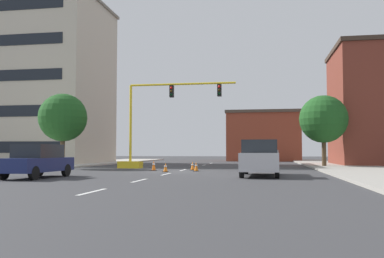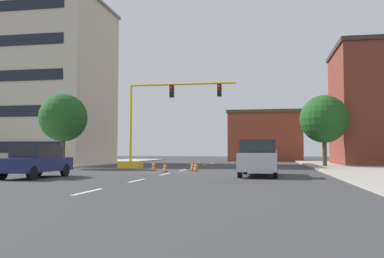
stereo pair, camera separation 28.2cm
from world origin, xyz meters
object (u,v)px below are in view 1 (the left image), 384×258
traffic_signal_gantry (145,140)px  tree_right_mid (323,119)px  sedan_navy_near_left (37,161)px  traffic_cone_roadside_c (154,166)px  tree_left_near (63,118)px  pickup_truck_silver (260,159)px  traffic_cone_roadside_a (196,167)px  traffic_cone_roadside_b (192,166)px  traffic_cone_roadside_d (166,168)px

traffic_signal_gantry → tree_right_mid: traffic_signal_gantry is taller
sedan_navy_near_left → traffic_cone_roadside_c: 9.63m
tree_left_near → pickup_truck_silver: tree_left_near is taller
sedan_navy_near_left → traffic_cone_roadside_a: (7.01, 8.35, -0.57)m
pickup_truck_silver → traffic_cone_roadside_b: bearing=127.5°
traffic_cone_roadside_d → traffic_signal_gantry: bearing=118.5°
tree_left_near → traffic_cone_roadside_c: tree_left_near is taller
sedan_navy_near_left → traffic_cone_roadside_a: size_ratio=7.15×
traffic_cone_roadside_c → pickup_truck_silver: bearing=-35.0°
traffic_signal_gantry → traffic_cone_roadside_c: bearing=-65.4°
pickup_truck_silver → sedan_navy_near_left: 11.93m
traffic_cone_roadside_a → traffic_cone_roadside_c: 3.15m
traffic_signal_gantry → traffic_cone_roadside_c: traffic_signal_gantry is taller
traffic_cone_roadside_b → traffic_cone_roadside_c: traffic_cone_roadside_c is taller
tree_right_mid → traffic_cone_roadside_c: 15.29m
traffic_cone_roadside_c → traffic_cone_roadside_a: bearing=-8.1°
tree_right_mid → tree_left_near: 21.42m
traffic_signal_gantry → traffic_cone_roadside_a: traffic_signal_gantry is taller
traffic_signal_gantry → tree_right_mid: (14.44, 3.85, 1.80)m
traffic_cone_roadside_a → traffic_cone_roadside_c: (-3.12, 0.45, 0.04)m
tree_right_mid → pickup_truck_silver: tree_right_mid is taller
tree_right_mid → traffic_cone_roadside_b: 12.59m
traffic_signal_gantry → traffic_cone_roadside_c: (1.75, -3.82, -1.91)m
traffic_cone_roadside_a → sedan_navy_near_left: bearing=-130.0°
sedan_navy_near_left → pickup_truck_silver: bearing=17.3°
traffic_cone_roadside_c → tree_left_near: bearing=166.3°
tree_left_near → traffic_cone_roadside_d: bearing=-21.8°
tree_right_mid → traffic_cone_roadside_b: bearing=-147.2°
tree_left_near → traffic_cone_roadside_d: 10.59m
tree_left_near → pickup_truck_silver: bearing=-24.9°
traffic_signal_gantry → traffic_cone_roadside_c: 4.61m
tree_left_near → traffic_cone_roadside_c: (7.94, -1.94, -3.66)m
pickup_truck_silver → traffic_cone_roadside_c: pickup_truck_silver is taller
traffic_signal_gantry → traffic_cone_roadside_d: traffic_signal_gantry is taller
tree_right_mid → traffic_cone_roadside_c: tree_right_mid is taller
traffic_signal_gantry → tree_left_near: bearing=-163.1°
traffic_signal_gantry → pickup_truck_silver: size_ratio=1.74×
traffic_cone_roadside_a → traffic_cone_roadside_b: size_ratio=1.01×
pickup_truck_silver → traffic_signal_gantry: bearing=135.6°
traffic_cone_roadside_c → sedan_navy_near_left: bearing=-113.9°
tree_left_near → traffic_cone_roadside_a: tree_left_near is taller
traffic_cone_roadside_b → traffic_signal_gantry: bearing=148.4°
traffic_cone_roadside_c → traffic_cone_roadside_d: bearing=-54.0°
tree_left_near → pickup_truck_silver: (15.43, -7.18, -3.05)m
traffic_cone_roadside_a → traffic_cone_roadside_d: 2.26m
traffic_cone_roadside_b → tree_right_mid: bearing=32.8°
tree_left_near → traffic_cone_roadside_c: 8.95m
traffic_cone_roadside_d → tree_left_near: bearing=158.2°
tree_right_mid → traffic_cone_roadside_d: size_ratio=10.09×
pickup_truck_silver → tree_left_near: bearing=155.1°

